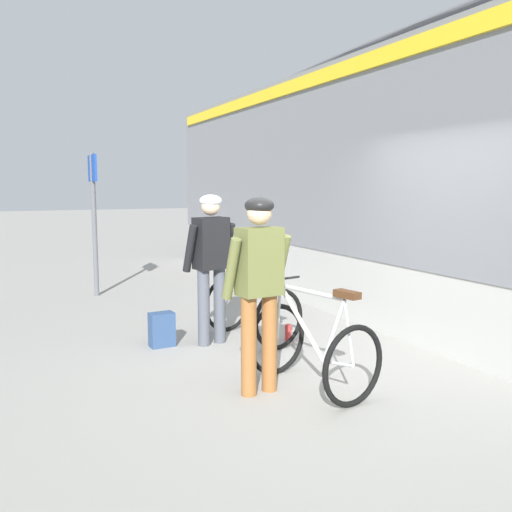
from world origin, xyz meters
The scene contains 8 objects.
ground_plane centered at (0.00, 0.00, 0.00)m, with size 80.00×80.00×0.00m, color gray.
cyclist_near_in_dark centered at (-0.65, 1.46, 1.05)m, with size 0.65×0.39×1.76m.
cyclist_far_in_olive centered at (-0.81, -0.19, 1.05)m, with size 0.64×0.36×1.76m.
bicycle_near_white centered at (-0.15, 1.40, 0.40)m, with size 0.93×1.20×0.99m.
bicycle_far_silver centered at (-0.33, -0.32, 0.40)m, with size 0.92×1.19×0.99m.
backpack_on_platform centered at (-1.22, 1.60, 0.20)m, with size 0.28×0.18×0.40m, color navy.
water_bottle_near_the_bikes centered at (0.23, 1.19, 0.10)m, with size 0.08×0.08×0.20m, color red.
platform_sign_post centered at (-1.42, 5.01, 1.62)m, with size 0.08×0.70×2.40m.
Camera 1 is at (-2.87, -4.53, 1.86)m, focal length 38.72 mm.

